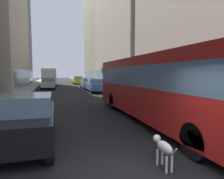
% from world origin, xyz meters
% --- Properties ---
extents(ground_plane, '(120.00, 120.00, 0.00)m').
position_xyz_m(ground_plane, '(0.00, 35.00, 0.00)').
color(ground_plane, black).
extents(sidewalk_left, '(2.40, 110.00, 0.15)m').
position_xyz_m(sidewalk_left, '(-5.70, 35.00, 0.07)').
color(sidewalk_left, gray).
rests_on(sidewalk_left, ground).
extents(sidewalk_right, '(2.40, 110.00, 0.15)m').
position_xyz_m(sidewalk_right, '(5.70, 35.00, 0.07)').
color(sidewalk_right, gray).
rests_on(sidewalk_right, ground).
extents(building_left_far, '(8.68, 17.03, 21.90)m').
position_xyz_m(building_left_far, '(-11.90, 45.23, 10.94)').
color(building_left_far, slate).
rests_on(building_left_far, ground).
extents(building_right_mid, '(11.45, 19.62, 25.85)m').
position_xyz_m(building_right_mid, '(11.90, 26.84, 12.92)').
color(building_right_mid, '#B2A893').
rests_on(building_right_mid, ground).
extents(building_right_far, '(11.17, 15.45, 28.13)m').
position_xyz_m(building_right_far, '(11.90, 45.21, 14.06)').
color(building_right_far, '#A0937F').
rests_on(building_right_far, ground).
extents(transit_bus, '(2.78, 11.53, 3.05)m').
position_xyz_m(transit_bus, '(2.80, 4.92, 1.78)').
color(transit_bus, red).
rests_on(transit_bus, ground).
extents(car_silver_sedan, '(1.88, 4.49, 1.62)m').
position_xyz_m(car_silver_sedan, '(-2.80, 26.34, 0.82)').
color(car_silver_sedan, '#B7BABF').
rests_on(car_silver_sedan, ground).
extents(car_black_suv, '(1.70, 4.24, 1.62)m').
position_xyz_m(car_black_suv, '(-2.80, 3.23, 0.82)').
color(car_black_suv, black).
rests_on(car_black_suv, ground).
extents(car_blue_hatchback, '(1.75, 4.74, 1.62)m').
position_xyz_m(car_blue_hatchback, '(2.80, 19.93, 0.82)').
color(car_blue_hatchback, '#4C6BB7').
rests_on(car_blue_hatchback, ground).
extents(car_grey_wagon, '(1.92, 4.32, 1.62)m').
position_xyz_m(car_grey_wagon, '(2.80, 24.79, 0.82)').
color(car_grey_wagon, slate).
rests_on(car_grey_wagon, ground).
extents(car_yellow_taxi, '(1.89, 4.57, 1.62)m').
position_xyz_m(car_yellow_taxi, '(2.80, 38.43, 0.82)').
color(car_yellow_taxi, yellow).
rests_on(car_yellow_taxi, ground).
extents(box_truck, '(2.30, 7.50, 3.05)m').
position_xyz_m(box_truck, '(-2.80, 33.25, 1.67)').
color(box_truck, silver).
rests_on(box_truck, ground).
extents(dalmatian_dog, '(0.22, 0.96, 0.72)m').
position_xyz_m(dalmatian_dog, '(0.60, 0.60, 0.51)').
color(dalmatian_dog, white).
rests_on(dalmatian_dog, ground).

